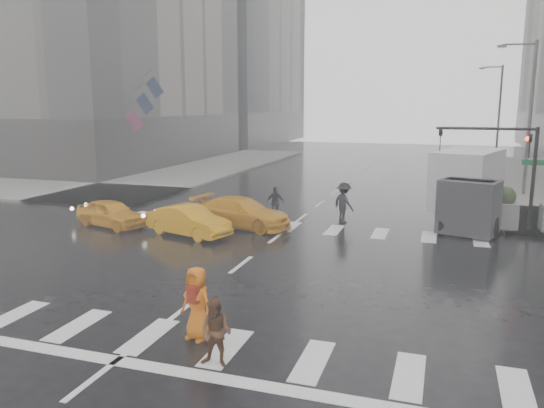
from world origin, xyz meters
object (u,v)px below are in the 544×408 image
(taxi_mid, at_px, (189,221))
(box_truck, at_px, (468,186))
(traffic_signal_pole, at_px, (509,157))
(taxi_front, at_px, (111,213))
(pedestrian_brown, at_px, (216,333))
(pedestrian_orange, at_px, (197,303))

(taxi_mid, xyz_separation_m, box_truck, (11.07, 5.98, 1.14))
(traffic_signal_pole, bearing_deg, taxi_mid, -158.93)
(traffic_signal_pole, distance_m, taxi_front, 17.43)
(traffic_signal_pole, bearing_deg, pedestrian_brown, -114.96)
(pedestrian_brown, bearing_deg, traffic_signal_pole, 63.57)
(traffic_signal_pole, relative_size, taxi_mid, 1.18)
(box_truck, bearing_deg, taxi_mid, -134.43)
(taxi_mid, height_order, box_truck, box_truck)
(pedestrian_orange, bearing_deg, pedestrian_brown, -30.69)
(pedestrian_orange, height_order, taxi_front, pedestrian_orange)
(traffic_signal_pole, relative_size, pedestrian_orange, 2.58)
(box_truck, bearing_deg, pedestrian_brown, -91.46)
(box_truck, bearing_deg, taxi_front, -142.64)
(traffic_signal_pole, xyz_separation_m, pedestrian_orange, (-7.84, -13.76, -2.34))
(pedestrian_orange, distance_m, taxi_front, 12.84)
(traffic_signal_pole, bearing_deg, box_truck, 143.14)
(pedestrian_brown, distance_m, taxi_front, 14.25)
(pedestrian_brown, relative_size, taxi_mid, 0.38)
(pedestrian_orange, relative_size, box_truck, 0.28)
(traffic_signal_pole, height_order, taxi_mid, traffic_signal_pole)
(taxi_mid, bearing_deg, traffic_signal_pole, -51.71)
(taxi_mid, bearing_deg, box_truck, -44.42)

